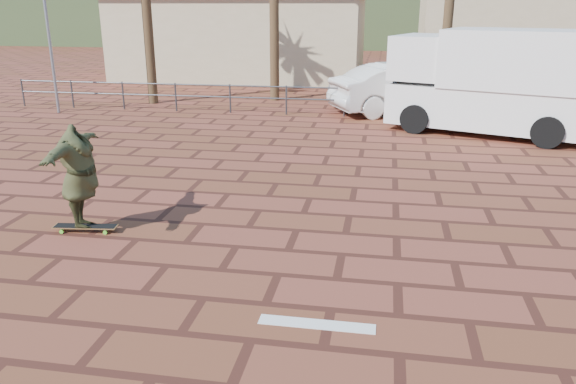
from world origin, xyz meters
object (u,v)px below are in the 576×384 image
(longboard, at_px, (85,227))
(car_silver, at_px, (385,92))
(skateboarder, at_px, (79,176))
(car_white, at_px, (405,89))
(campervan, at_px, (496,80))

(longboard, relative_size, car_silver, 0.26)
(skateboarder, xyz_separation_m, car_white, (5.50, 12.00, -0.12))
(car_silver, distance_m, car_white, 0.71)
(car_silver, bearing_deg, campervan, -103.60)
(longboard, distance_m, campervan, 12.19)
(longboard, distance_m, skateboarder, 0.89)
(campervan, bearing_deg, longboard, -110.99)
(campervan, bearing_deg, car_white, 150.58)
(car_white, bearing_deg, longboard, 128.86)
(longboard, relative_size, skateboarder, 0.51)
(skateboarder, distance_m, car_white, 13.20)
(campervan, bearing_deg, car_silver, 157.66)
(car_white, bearing_deg, car_silver, 63.51)
(longboard, height_order, car_silver, car_silver)
(skateboarder, relative_size, campervan, 0.34)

